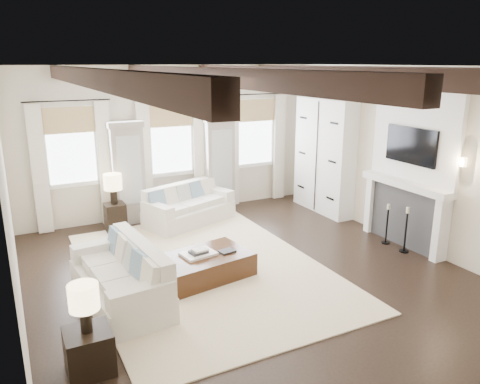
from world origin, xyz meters
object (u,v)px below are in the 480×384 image
sofa_left (124,279)px  side_table_front (89,351)px  sofa_back (188,207)px  side_table_back (115,218)px  ottoman (203,266)px

sofa_left → side_table_front: bearing=-117.7°
sofa_back → side_table_back: (-1.47, 0.13, -0.04)m
sofa_back → side_table_front: sofa_back is taller
sofa_back → sofa_left: bearing=-125.9°
sofa_left → side_table_back: bearing=79.7°
sofa_back → sofa_left: sofa_left is taller
sofa_back → side_table_back: sofa_back is taller
ottoman → sofa_left: bearing=179.8°
sofa_left → ottoman: sofa_left is taller
sofa_back → side_table_front: size_ratio=4.21×
sofa_left → side_table_front: size_ratio=4.19×
sofa_left → side_table_front: 1.54m
sofa_left → sofa_back: bearing=54.1°
ottoman → side_table_front: 2.53m
sofa_left → side_table_back: 2.93m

